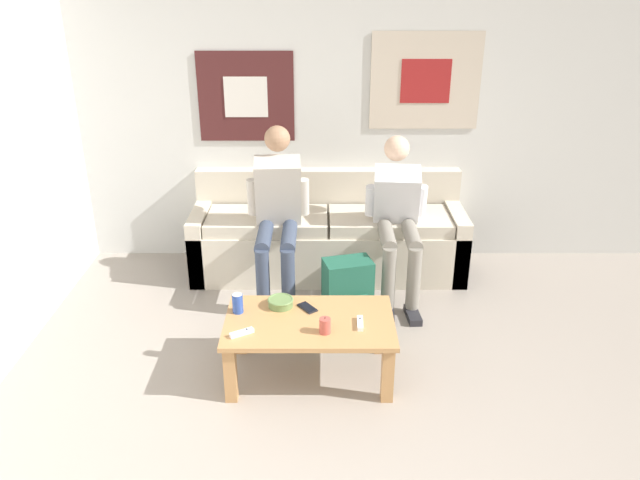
{
  "coord_description": "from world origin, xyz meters",
  "views": [
    {
      "loc": [
        -0.02,
        -2.05,
        2.35
      ],
      "look_at": [
        -0.02,
        1.71,
        0.67
      ],
      "focal_mm": 35.0,
      "sensor_mm": 36.0,
      "label": 1
    }
  ],
  "objects_px": {
    "person_seated_adult": "(277,209)",
    "pillar_candle": "(325,326)",
    "coffee_table": "(309,330)",
    "person_seated_teen": "(397,213)",
    "game_controller_near_right": "(242,333)",
    "couch": "(328,238)",
    "drink_can_blue": "(237,303)",
    "cell_phone": "(307,308)",
    "ceramic_bowl": "(280,302)",
    "backpack": "(348,291)",
    "game_controller_near_left": "(360,323)"
  },
  "relations": [
    {
      "from": "coffee_table",
      "to": "cell_phone",
      "type": "relative_size",
      "value": 6.83
    },
    {
      "from": "drink_can_blue",
      "to": "game_controller_near_right",
      "type": "height_order",
      "value": "drink_can_blue"
    },
    {
      "from": "couch",
      "to": "game_controller_near_left",
      "type": "distance_m",
      "value": 1.52
    },
    {
      "from": "game_controller_near_left",
      "to": "game_controller_near_right",
      "type": "distance_m",
      "value": 0.7
    },
    {
      "from": "couch",
      "to": "cell_phone",
      "type": "distance_m",
      "value": 1.32
    },
    {
      "from": "couch",
      "to": "ceramic_bowl",
      "type": "relative_size",
      "value": 13.39
    },
    {
      "from": "pillar_candle",
      "to": "cell_phone",
      "type": "xyz_separation_m",
      "value": [
        -0.11,
        0.28,
        -0.04
      ]
    },
    {
      "from": "game_controller_near_right",
      "to": "drink_can_blue",
      "type": "bearing_deg",
      "value": 101.49
    },
    {
      "from": "ceramic_bowl",
      "to": "backpack",
      "type": "bearing_deg",
      "value": 49.64
    },
    {
      "from": "couch",
      "to": "drink_can_blue",
      "type": "relative_size",
      "value": 17.58
    },
    {
      "from": "coffee_table",
      "to": "person_seated_teen",
      "type": "height_order",
      "value": "person_seated_teen"
    },
    {
      "from": "game_controller_near_right",
      "to": "ceramic_bowl",
      "type": "bearing_deg",
      "value": 57.65
    },
    {
      "from": "couch",
      "to": "coffee_table",
      "type": "distance_m",
      "value": 1.46
    },
    {
      "from": "ceramic_bowl",
      "to": "drink_can_blue",
      "type": "xyz_separation_m",
      "value": [
        -0.26,
        -0.07,
        0.03
      ]
    },
    {
      "from": "couch",
      "to": "person_seated_teen",
      "type": "xyz_separation_m",
      "value": [
        0.51,
        -0.34,
        0.35
      ]
    },
    {
      "from": "game_controller_near_right",
      "to": "couch",
      "type": "bearing_deg",
      "value": 72.17
    },
    {
      "from": "person_seated_adult",
      "to": "cell_phone",
      "type": "xyz_separation_m",
      "value": [
        0.24,
        -0.95,
        -0.29
      ]
    },
    {
      "from": "ceramic_bowl",
      "to": "couch",
      "type": "bearing_deg",
      "value": 76.35
    },
    {
      "from": "person_seated_adult",
      "to": "drink_can_blue",
      "type": "xyz_separation_m",
      "value": [
        -0.19,
        -0.99,
        -0.23
      ]
    },
    {
      "from": "coffee_table",
      "to": "game_controller_near_left",
      "type": "relative_size",
      "value": 7.01
    },
    {
      "from": "person_seated_adult",
      "to": "game_controller_near_left",
      "type": "height_order",
      "value": "person_seated_adult"
    },
    {
      "from": "game_controller_near_right",
      "to": "cell_phone",
      "type": "xyz_separation_m",
      "value": [
        0.37,
        0.3,
        -0.01
      ]
    },
    {
      "from": "ceramic_bowl",
      "to": "game_controller_near_left",
      "type": "distance_m",
      "value": 0.53
    },
    {
      "from": "person_seated_teen",
      "to": "backpack",
      "type": "relative_size",
      "value": 2.61
    },
    {
      "from": "backpack",
      "to": "pillar_candle",
      "type": "xyz_separation_m",
      "value": [
        -0.17,
        -0.83,
        0.22
      ]
    },
    {
      "from": "ceramic_bowl",
      "to": "pillar_candle",
      "type": "bearing_deg",
      "value": -48.03
    },
    {
      "from": "person_seated_adult",
      "to": "person_seated_teen",
      "type": "bearing_deg",
      "value": 1.31
    },
    {
      "from": "drink_can_blue",
      "to": "cell_phone",
      "type": "xyz_separation_m",
      "value": [
        0.42,
        0.04,
        -0.06
      ]
    },
    {
      "from": "coffee_table",
      "to": "game_controller_near_right",
      "type": "distance_m",
      "value": 0.43
    },
    {
      "from": "coffee_table",
      "to": "drink_can_blue",
      "type": "relative_size",
      "value": 8.2
    },
    {
      "from": "coffee_table",
      "to": "game_controller_near_left",
      "type": "xyz_separation_m",
      "value": [
        0.3,
        -0.05,
        0.08
      ]
    },
    {
      "from": "cell_phone",
      "to": "game_controller_near_right",
      "type": "bearing_deg",
      "value": -141.41
    },
    {
      "from": "person_seated_adult",
      "to": "pillar_candle",
      "type": "distance_m",
      "value": 1.3
    },
    {
      "from": "person_seated_adult",
      "to": "game_controller_near_left",
      "type": "bearing_deg",
      "value": -64.16
    },
    {
      "from": "coffee_table",
      "to": "person_seated_adult",
      "type": "relative_size",
      "value": 0.81
    },
    {
      "from": "person_seated_adult",
      "to": "backpack",
      "type": "relative_size",
      "value": 2.82
    },
    {
      "from": "couch",
      "to": "cell_phone",
      "type": "xyz_separation_m",
      "value": [
        -0.15,
        -1.31,
        0.1
      ]
    },
    {
      "from": "coffee_table",
      "to": "cell_phone",
      "type": "distance_m",
      "value": 0.16
    },
    {
      "from": "backpack",
      "to": "game_controller_near_left",
      "type": "height_order",
      "value": "backpack"
    },
    {
      "from": "pillar_candle",
      "to": "coffee_table",
      "type": "bearing_deg",
      "value": 123.72
    },
    {
      "from": "couch",
      "to": "person_seated_teen",
      "type": "height_order",
      "value": "person_seated_teen"
    },
    {
      "from": "pillar_candle",
      "to": "cell_phone",
      "type": "bearing_deg",
      "value": 111.19
    },
    {
      "from": "person_seated_teen",
      "to": "pillar_candle",
      "type": "distance_m",
      "value": 1.38
    },
    {
      "from": "person_seated_adult",
      "to": "drink_can_blue",
      "type": "distance_m",
      "value": 1.04
    },
    {
      "from": "coffee_table",
      "to": "cell_phone",
      "type": "xyz_separation_m",
      "value": [
        -0.01,
        0.14,
        0.07
      ]
    },
    {
      "from": "pillar_candle",
      "to": "game_controller_near_right",
      "type": "relative_size",
      "value": 0.75
    },
    {
      "from": "game_controller_near_left",
      "to": "pillar_candle",
      "type": "bearing_deg",
      "value": -157.88
    },
    {
      "from": "couch",
      "to": "backpack",
      "type": "bearing_deg",
      "value": -80.11
    },
    {
      "from": "person_seated_adult",
      "to": "pillar_candle",
      "type": "xyz_separation_m",
      "value": [
        0.34,
        -1.23,
        -0.25
      ]
    },
    {
      "from": "couch",
      "to": "game_controller_near_left",
      "type": "bearing_deg",
      "value": -83.51
    }
  ]
}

